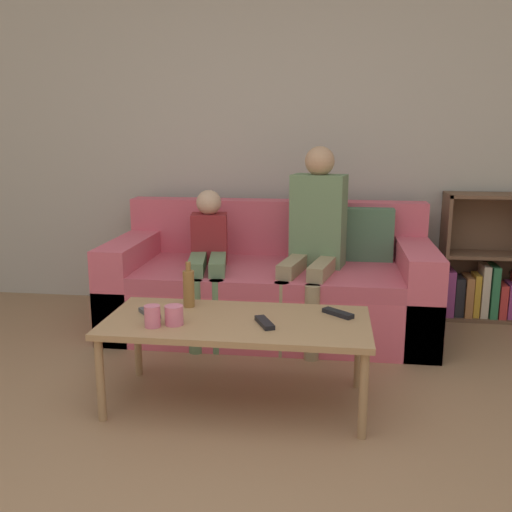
% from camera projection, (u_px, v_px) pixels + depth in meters
% --- Properties ---
extents(wall_back, '(12.00, 0.06, 2.60)m').
position_uv_depth(wall_back, '(281.00, 134.00, 4.23)').
color(wall_back, '#B7B2A8').
rests_on(wall_back, ground_plane).
extents(couch, '(2.12, 0.95, 0.84)m').
position_uv_depth(couch, '(271.00, 288.00, 3.86)').
color(couch, '#DB5B70').
rests_on(couch, ground_plane).
extents(bookshelf, '(0.61, 0.28, 0.90)m').
position_uv_depth(bookshelf, '(483.00, 272.00, 4.09)').
color(bookshelf, brown).
rests_on(bookshelf, ground_plane).
extents(coffee_table, '(1.28, 0.60, 0.44)m').
position_uv_depth(coffee_table, '(237.00, 327.00, 2.77)').
color(coffee_table, '#A87F56').
rests_on(coffee_table, ground_plane).
extents(person_adult, '(0.44, 0.70, 1.23)m').
position_uv_depth(person_adult, '(315.00, 230.00, 3.65)').
color(person_adult, '#9E8966').
rests_on(person_adult, ground_plane).
extents(person_child, '(0.33, 0.67, 0.94)m').
position_uv_depth(person_child, '(208.00, 254.00, 3.72)').
color(person_child, '#66845B').
rests_on(person_child, ground_plane).
extents(cup_near, '(0.08, 0.08, 0.10)m').
position_uv_depth(cup_near, '(152.00, 316.00, 2.65)').
color(cup_near, pink).
rests_on(cup_near, coffee_table).
extents(cup_far, '(0.09, 0.09, 0.09)m').
position_uv_depth(cup_far, '(174.00, 315.00, 2.68)').
color(cup_far, pink).
rests_on(cup_far, coffee_table).
extents(tv_remote_0, '(0.15, 0.16, 0.02)m').
position_uv_depth(tv_remote_0, '(150.00, 313.00, 2.82)').
color(tv_remote_0, '#47474C').
rests_on(tv_remote_0, coffee_table).
extents(tv_remote_1, '(0.16, 0.15, 0.02)m').
position_uv_depth(tv_remote_1, '(338.00, 313.00, 2.82)').
color(tv_remote_1, black).
rests_on(tv_remote_1, coffee_table).
extents(tv_remote_2, '(0.11, 0.17, 0.02)m').
position_uv_depth(tv_remote_2, '(265.00, 323.00, 2.68)').
color(tv_remote_2, black).
rests_on(tv_remote_2, coffee_table).
extents(bottle, '(0.06, 0.06, 0.24)m').
position_uv_depth(bottle, '(189.00, 288.00, 2.94)').
color(bottle, olive).
rests_on(bottle, coffee_table).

